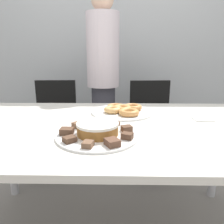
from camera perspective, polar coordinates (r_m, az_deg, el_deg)
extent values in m
cube|color=#B2B7BC|center=(2.74, 0.53, 18.56)|extent=(8.00, 0.05, 2.60)
cube|color=silver|center=(1.18, -0.31, -3.88)|extent=(1.74, 1.03, 0.03)
cylinder|color=silver|center=(1.94, -25.06, -9.69)|extent=(0.06, 0.06, 0.73)
cylinder|color=silver|center=(1.91, 25.57, -10.05)|extent=(0.06, 0.06, 0.73)
cylinder|color=#383842|center=(2.20, -2.18, -4.02)|extent=(0.23, 0.23, 0.83)
cylinder|color=silver|center=(2.08, -2.39, 15.71)|extent=(0.30, 0.30, 0.66)
sphere|color=beige|center=(2.13, -2.53, 27.28)|extent=(0.20, 0.20, 0.20)
cylinder|color=black|center=(2.33, -14.37, -14.29)|extent=(0.44, 0.44, 0.01)
cylinder|color=#262626|center=(2.24, -14.72, -9.65)|extent=(0.06, 0.06, 0.40)
cube|color=black|center=(2.16, -15.10, -4.33)|extent=(0.46, 0.46, 0.04)
cube|color=black|center=(2.29, -14.33, 2.80)|extent=(0.40, 0.05, 0.42)
cylinder|color=black|center=(2.28, 10.16, -14.73)|extent=(0.44, 0.44, 0.01)
cylinder|color=#262626|center=(2.18, 10.41, -10.01)|extent=(0.06, 0.06, 0.40)
cube|color=black|center=(2.10, 10.69, -4.57)|extent=(0.47, 0.47, 0.04)
cube|color=black|center=(2.23, 9.74, 2.76)|extent=(0.40, 0.06, 0.42)
cylinder|color=white|center=(1.00, -3.75, -6.13)|extent=(0.38, 0.38, 0.01)
cylinder|color=white|center=(1.40, 2.67, 0.04)|extent=(0.40, 0.40, 0.01)
cylinder|color=#9E662D|center=(1.00, -3.78, -4.68)|extent=(0.19, 0.19, 0.04)
cylinder|color=white|center=(0.99, -3.80, -3.14)|extent=(0.19, 0.19, 0.01)
cube|color=brown|center=(1.10, -8.93, -3.40)|extent=(0.06, 0.06, 0.03)
cube|color=#513828|center=(1.02, -11.71, -4.92)|extent=(0.06, 0.05, 0.03)
cube|color=#513828|center=(0.93, -11.02, -7.00)|extent=(0.07, 0.07, 0.02)
cube|color=brown|center=(0.87, -6.31, -8.36)|extent=(0.05, 0.05, 0.02)
cube|color=brown|center=(0.88, 0.06, -7.93)|extent=(0.07, 0.08, 0.03)
cube|color=#513828|center=(0.95, 4.00, -6.25)|extent=(0.06, 0.05, 0.03)
cube|color=#513828|center=(1.04, 3.83, -4.33)|extent=(0.06, 0.05, 0.03)
cube|color=brown|center=(1.11, 0.51, -3.19)|extent=(0.06, 0.07, 0.02)
cube|color=#513828|center=(1.13, -4.30, -2.77)|extent=(0.06, 0.06, 0.02)
torus|color=#D18E4C|center=(1.40, 2.68, 0.94)|extent=(0.12, 0.12, 0.04)
torus|color=#D18E4C|center=(1.31, 4.47, -0.08)|extent=(0.12, 0.12, 0.03)
torus|color=#C68447|center=(1.44, 5.38, 1.26)|extent=(0.12, 0.12, 0.03)
torus|color=#D18E4C|center=(1.46, 1.01, 1.43)|extent=(0.12, 0.12, 0.03)
torus|color=#E5AD66|center=(1.37, 0.18, 0.63)|extent=(0.11, 0.11, 0.04)
cube|color=white|center=(1.36, 22.61, -1.66)|extent=(0.12, 0.10, 0.01)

